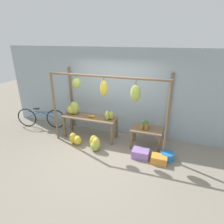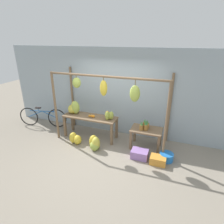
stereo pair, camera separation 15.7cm
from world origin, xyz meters
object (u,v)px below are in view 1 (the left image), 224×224
Objects in this scene: blue_bucket at (167,156)px; papaya_pile at (109,115)px; banana_pile_ground_left at (75,139)px; banana_pile_ground_right at (95,144)px; banana_pile_on_table at (73,109)px; fruit_crate_purple at (159,159)px; parked_bicycle at (41,118)px; pineapple_cluster at (145,125)px; fruit_crate_white at (140,153)px; orange_pile at (92,116)px.

blue_bucket is 2.02m from papaya_pile.
banana_pile_ground_right is (0.70, -0.10, 0.03)m from banana_pile_ground_left.
banana_pile_on_table is 3.05m from fruit_crate_purple.
parked_bicycle reaches higher than banana_pile_ground_right.
banana_pile_ground_left is at bearing -165.96° from pineapple_cluster.
banana_pile_on_table is 0.99× the size of fruit_crate_white.
blue_bucket is (2.72, 0.08, -0.05)m from banana_pile_ground_left.
banana_pile_on_table is at bearing 172.74° from orange_pile.
banana_pile_ground_left is 1.07× the size of banana_pile_ground_right.
parked_bicycle is at bearing 177.45° from papaya_pile.
blue_bucket is (2.01, 0.18, -0.09)m from banana_pile_ground_right.
banana_pile_ground_left is (-2.03, -0.51, -0.56)m from pineapple_cluster.
pineapple_cluster is 0.69× the size of fruit_crate_white.
banana_pile_ground_left reaches higher than fruit_crate_purple.
fruit_crate_white reaches higher than blue_bucket.
banana_pile_ground_left reaches higher than blue_bucket.
orange_pile reaches higher than banana_pile_ground_right.
banana_pile_ground_left reaches higher than fruit_crate_white.
banana_pile_on_table is at bearing 170.57° from blue_bucket.
pineapple_cluster is 3.77m from parked_bicycle.
orange_pile is 2.36m from fruit_crate_purple.
banana_pile_ground_left is at bearing -20.93° from parked_bicycle.
papaya_pile reaches higher than fruit_crate_white.
banana_pile_ground_right is 1.31× the size of papaya_pile.
blue_bucket is at bearing 5.00° from banana_pile_ground_right.
fruit_crate_white is 0.26× the size of parked_bicycle.
banana_pile_ground_right is at bearing -155.38° from pineapple_cluster.
parked_bicycle is at bearing 162.63° from banana_pile_ground_right.
fruit_crate_white is at bearing 169.64° from fruit_crate_purple.
fruit_crate_purple is (2.52, -0.14, -0.06)m from banana_pile_ground_left.
orange_pile is 0.90m from banana_pile_ground_right.
pineapple_cluster reaches higher than orange_pile.
banana_pile_ground_right reaches higher than fruit_crate_purple.
fruit_crate_purple is (1.63, -0.68, -0.75)m from papaya_pile.
fruit_crate_white is at bearing -18.13° from orange_pile.
papaya_pile is (0.20, 0.64, 0.66)m from banana_pile_ground_right.
fruit_crate_purple is at bearing -16.38° from orange_pile.
fruit_crate_purple is (2.85, -0.72, -0.81)m from banana_pile_on_table.
papaya_pile is (1.22, -0.04, -0.06)m from banana_pile_on_table.
pineapple_cluster is 0.71× the size of banana_pile_ground_right.
orange_pile is 0.61× the size of blue_bucket.
banana_pile_on_table reaches higher than orange_pile.
parked_bicycle is (-4.44, 0.58, 0.26)m from blue_bucket.
pineapple_cluster is at bearing 0.44° from orange_pile.
fruit_crate_purple is at bearing -22.80° from papaya_pile.
banana_pile_ground_left is 2.53m from fruit_crate_purple.
blue_bucket reaches higher than fruit_crate_purple.
banana_pile_on_table is 2.03× the size of orange_pile.
orange_pile is (0.68, -0.09, -0.14)m from banana_pile_on_table.
banana_pile_on_table is at bearing 164.93° from fruit_crate_white.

